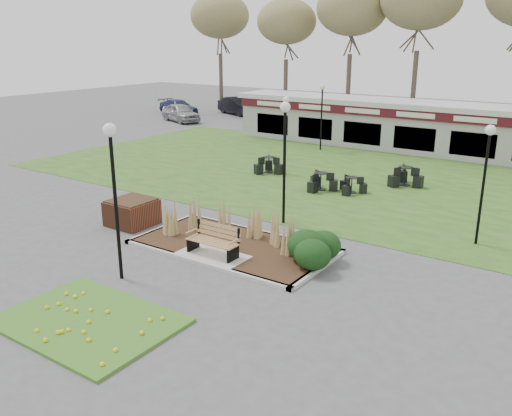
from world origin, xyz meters
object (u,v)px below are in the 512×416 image
Objects in this scene: car_silver at (181,113)px; car_black at (239,106)px; bistro_set_d at (351,187)px; bistro_set_b at (321,184)px; lamp_post_near_right at (113,168)px; park_bench at (214,240)px; food_pavilion at (423,127)px; lamp_post_near_left at (285,136)px; lamp_post_mid_right at (487,159)px; car_blue at (179,107)px; bistro_set_a at (269,167)px; brick_planter at (132,212)px; bistro_set_c at (405,179)px; lamp_post_far_left at (322,102)px; lamp_post_mid_left at (286,118)px.

car_black reaches higher than car_silver.
bistro_set_b is at bearing -164.61° from bistro_set_d.
lamp_post_near_right is at bearing -97.94° from bistro_set_d.
car_black is at bearing 7.76° from car_silver.
lamp_post_near_right reaches higher than car_black.
food_pavilion reaches higher than park_bench.
lamp_post_near_left is at bearing 78.94° from lamp_post_near_right.
lamp_post_mid_right reaches higher than car_blue.
bistro_set_a is at bearing -115.67° from food_pavilion.
car_black is at bearing 124.77° from park_bench.
food_pavilion is 19.87m from car_black.
lamp_post_near_right is (-1.30, -6.63, -0.01)m from lamp_post_near_left.
lamp_post_near_left is at bearing 35.95° from brick_planter.
lamp_post_near_left is 2.71× the size of bistro_set_c.
car_silver reaches higher than bistro_set_a.
food_pavilion is 18.82× the size of bistro_set_d.
bistro_set_d is 0.31× the size of car_silver.
bistro_set_d is at bearing 15.39° from bistro_set_b.
lamp_post_far_left is at bearing 95.01° from bistro_set_a.
park_bench is at bearing -92.45° from bistro_set_d.
car_silver is (-16.20, 10.40, -2.07)m from lamp_post_mid_left.
lamp_post_mid_left reaches higher than food_pavilion.
lamp_post_mid_right is at bearing -43.56° from lamp_post_far_left.
car_silver reaches higher than car_blue.
bistro_set_d is (0.39, -10.62, -1.22)m from food_pavilion.
food_pavilion is at bearing -88.05° from car_blue.
lamp_post_mid_left is (-2.53, 13.01, -0.42)m from lamp_post_near_right.
bistro_set_d is at bearing 87.55° from park_bench.
lamp_post_near_left is 8.35m from bistro_set_c.
food_pavilion is 16.81× the size of bistro_set_b.
lamp_post_mid_left is 6.55m from lamp_post_far_left.
car_blue is at bearing 129.40° from lamp_post_near_right.
bistro_set_a is at bearing 104.68° from lamp_post_near_right.
brick_planter is 9.39m from bistro_set_a.
bistro_set_d is at bearing -11.90° from bistro_set_a.
car_blue is (-23.10, 23.95, 0.04)m from park_bench.
lamp_post_far_left is (-5.18, 16.75, 2.26)m from park_bench.
lamp_post_mid_left is at bearing -77.67° from lamp_post_far_left.
brick_planter is 0.06× the size of food_pavilion.
lamp_post_mid_right is 32.69m from car_black.
bistro_set_b is (4.24, -8.03, -2.56)m from lamp_post_far_left.
lamp_post_near_right is 3.36× the size of bistro_set_d.
lamp_post_mid_right is 34.73m from car_blue.
lamp_post_mid_right is 0.92× the size of car_blue.
bistro_set_d is at bearing -109.97° from car_blue.
lamp_post_near_right reaches higher than food_pavilion.
lamp_post_near_right is 1.02× the size of car_blue.
bistro_set_c is 1.24× the size of bistro_set_d.
brick_planter is at bearing -144.05° from lamp_post_near_left.
food_pavilion is 10.18m from lamp_post_mid_left.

